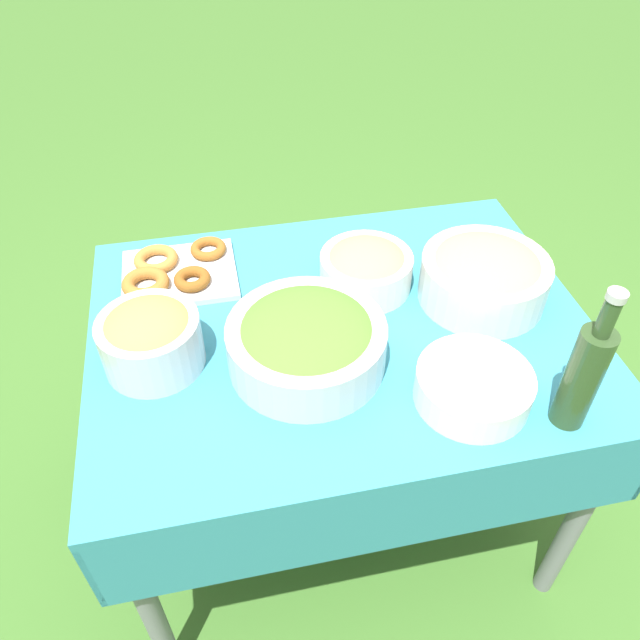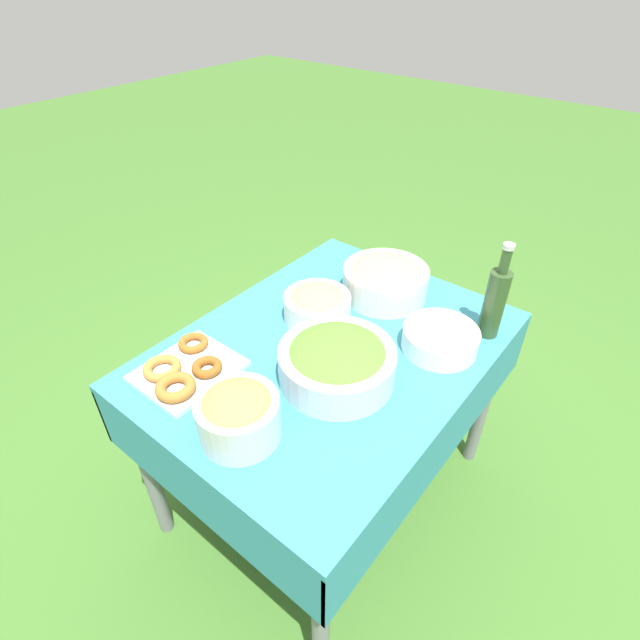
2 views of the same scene
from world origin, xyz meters
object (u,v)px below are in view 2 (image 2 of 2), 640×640
at_px(olive_bowl, 238,414).
at_px(olive_oil_bottle, 495,301).
at_px(bread_bowl, 317,305).
at_px(salad_bowl, 337,361).
at_px(pasta_bowl, 385,279).
at_px(plate_stack, 440,339).
at_px(donut_platter, 184,370).

bearing_deg(olive_bowl, olive_oil_bottle, 157.85).
relative_size(bread_bowl, olive_bowl, 1.04).
distance_m(salad_bowl, olive_oil_bottle, 0.55).
bearing_deg(pasta_bowl, plate_stack, 64.28).
distance_m(salad_bowl, plate_stack, 0.36).
relative_size(donut_platter, olive_oil_bottle, 0.87).
distance_m(pasta_bowl, donut_platter, 0.76).
height_order(salad_bowl, plate_stack, salad_bowl).
relative_size(salad_bowl, donut_platter, 1.18).
xyz_separation_m(olive_oil_bottle, olive_bowl, (0.80, -0.33, -0.06)).
xyz_separation_m(pasta_bowl, donut_platter, (0.73, -0.23, -0.05)).
relative_size(salad_bowl, bread_bowl, 1.51).
bearing_deg(donut_platter, olive_oil_bottle, 140.65).
bearing_deg(olive_bowl, bread_bowl, -162.75).
bearing_deg(bread_bowl, olive_oil_bottle, 120.53).
bearing_deg(olive_oil_bottle, olive_bowl, -22.15).
height_order(plate_stack, olive_bowl, olive_bowl).
xyz_separation_m(olive_oil_bottle, bread_bowl, (0.29, -0.49, -0.07)).
distance_m(donut_platter, bread_bowl, 0.48).
bearing_deg(bread_bowl, olive_bowl, 17.25).
height_order(donut_platter, olive_oil_bottle, olive_oil_bottle).
distance_m(pasta_bowl, bread_bowl, 0.28).
xyz_separation_m(salad_bowl, donut_platter, (0.27, -0.36, -0.05)).
distance_m(salad_bowl, olive_bowl, 0.33).
height_order(pasta_bowl, olive_oil_bottle, olive_oil_bottle).
bearing_deg(plate_stack, pasta_bowl, -115.72).
relative_size(olive_oil_bottle, olive_bowl, 1.53).
height_order(salad_bowl, bread_bowl, salad_bowl).
xyz_separation_m(donut_platter, plate_stack, (-0.58, 0.53, 0.02)).
bearing_deg(pasta_bowl, olive_oil_bottle, 93.46).
bearing_deg(olive_oil_bottle, salad_bowl, -28.19).
height_order(pasta_bowl, bread_bowl, pasta_bowl).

